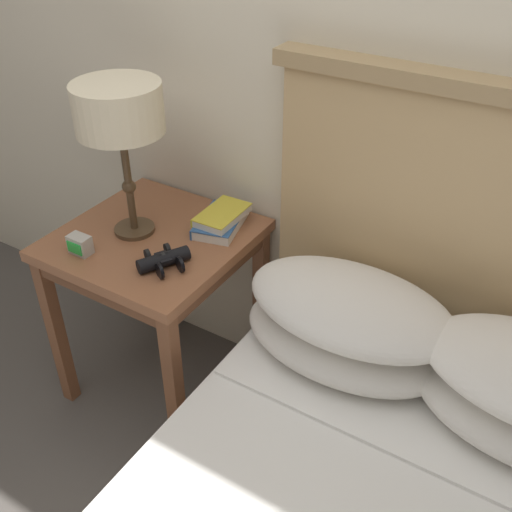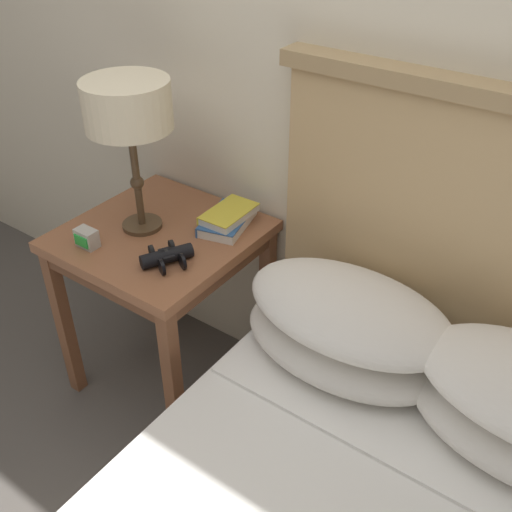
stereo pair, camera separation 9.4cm
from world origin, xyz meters
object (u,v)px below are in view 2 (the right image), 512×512
at_px(book_on_nightstand, 227,221).
at_px(binoculars_pair, 167,256).
at_px(alarm_clock, 87,238).
at_px(table_lamp, 128,110).
at_px(book_stacked_on_top, 228,214).
at_px(nightstand, 162,253).

height_order(book_on_nightstand, binoculars_pair, binoculars_pair).
bearing_deg(book_on_nightstand, alarm_clock, -128.37).
xyz_separation_m(table_lamp, book_on_nightstand, (0.22, 0.17, -0.38)).
distance_m(book_on_nightstand, alarm_clock, 0.45).
xyz_separation_m(book_stacked_on_top, alarm_clock, (-0.29, -0.35, -0.02)).
distance_m(nightstand, book_on_nightstand, 0.25).
distance_m(table_lamp, book_on_nightstand, 0.47).
bearing_deg(table_lamp, binoculars_pair, -26.89).
height_order(table_lamp, alarm_clock, table_lamp).
distance_m(nightstand, table_lamp, 0.49).
xyz_separation_m(nightstand, alarm_clock, (-0.12, -0.19, 0.12)).
relative_size(book_stacked_on_top, alarm_clock, 2.76).
relative_size(nightstand, book_on_nightstand, 2.75).
bearing_deg(nightstand, binoculars_pair, -39.05).
relative_size(book_on_nightstand, binoculars_pair, 1.49).
distance_m(nightstand, book_stacked_on_top, 0.26).
distance_m(table_lamp, alarm_clock, 0.42).
height_order(nightstand, binoculars_pair, binoculars_pair).
relative_size(binoculars_pair, alarm_clock, 2.30).
relative_size(book_on_nightstand, book_stacked_on_top, 1.24).
relative_size(table_lamp, alarm_clock, 6.95).
xyz_separation_m(nightstand, binoculars_pair, (0.14, -0.11, 0.11)).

